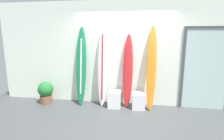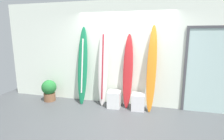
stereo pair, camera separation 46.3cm
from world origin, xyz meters
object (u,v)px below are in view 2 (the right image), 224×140
at_px(surfboard_emerald, 83,66).
at_px(potted_plant, 49,90).
at_px(display_block_center, 114,99).
at_px(glass_door, 210,69).
at_px(surfboard_sunset, 152,70).
at_px(surfboard_crimson, 128,72).
at_px(surfboard_ivory, 103,67).
at_px(display_block_left, 138,102).

relative_size(surfboard_emerald, potted_plant, 3.42).
distance_m(display_block_center, glass_door, 2.48).
distance_m(surfboard_emerald, surfboard_sunset, 1.86).
bearing_deg(surfboard_sunset, surfboard_crimson, 175.33).
relative_size(display_block_center, potted_plant, 0.71).
distance_m(surfboard_sunset, display_block_center, 1.26).
height_order(surfboard_ivory, potted_plant, surfboard_ivory).
bearing_deg(surfboard_sunset, surfboard_ivory, 178.00).
height_order(surfboard_crimson, display_block_center, surfboard_crimson).
relative_size(surfboard_crimson, surfboard_sunset, 0.90).
xyz_separation_m(surfboard_emerald, surfboard_crimson, (1.26, 0.01, -0.10)).
height_order(surfboard_emerald, surfboard_crimson, surfboard_emerald).
bearing_deg(display_block_left, potted_plant, -179.35).
relative_size(display_block_left, display_block_center, 0.95).
distance_m(surfboard_sunset, potted_plant, 2.98).
xyz_separation_m(display_block_left, glass_door, (1.67, 0.28, 0.88)).
bearing_deg(display_block_left, glass_door, 9.45).
height_order(surfboard_crimson, surfboard_sunset, surfboard_sunset).
bearing_deg(surfboard_emerald, glass_door, 3.27).
distance_m(surfboard_crimson, glass_door, 1.98).
distance_m(display_block_left, potted_plant, 2.59).
bearing_deg(potted_plant, display_block_left, 0.65).
xyz_separation_m(surfboard_ivory, potted_plant, (-1.61, -0.13, -0.71)).
bearing_deg(display_block_center, display_block_left, 0.27).
height_order(display_block_left, glass_door, glass_door).
height_order(surfboard_sunset, potted_plant, surfboard_sunset).
bearing_deg(display_block_left, surfboard_sunset, 10.74).
bearing_deg(surfboard_emerald, surfboard_sunset, -1.11).
height_order(surfboard_emerald, display_block_left, surfboard_emerald).
xyz_separation_m(surfboard_ivory, display_block_left, (0.98, -0.10, -0.84)).
bearing_deg(surfboard_ivory, display_block_center, -17.19).
xyz_separation_m(surfboard_sunset, display_block_center, (-0.94, -0.06, -0.84)).
xyz_separation_m(surfboard_crimson, display_block_center, (-0.34, -0.11, -0.73)).
height_order(surfboard_ivory, display_block_center, surfboard_ivory).
xyz_separation_m(display_block_center, glass_door, (2.31, 0.28, 0.87)).
bearing_deg(surfboard_ivory, surfboard_sunset, -2.00).
bearing_deg(potted_plant, glass_door, 4.13).
bearing_deg(surfboard_ivory, glass_door, 3.81).
relative_size(surfboard_sunset, display_block_left, 5.14).
height_order(surfboard_crimson, glass_door, glass_door).
bearing_deg(display_block_center, potted_plant, -179.22).
bearing_deg(surfboard_sunset, surfboard_emerald, 178.89).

